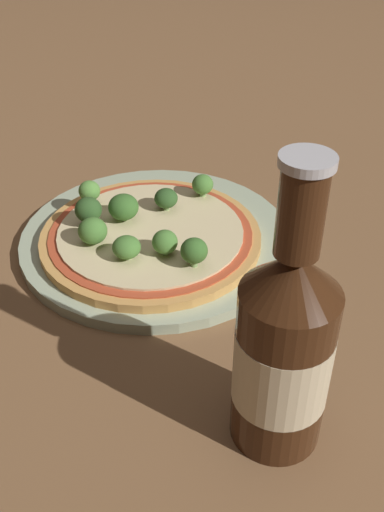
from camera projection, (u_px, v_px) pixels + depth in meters
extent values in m
plane|color=brown|center=(144.00, 238.00, 0.67)|extent=(3.00, 3.00, 0.00)
cylinder|color=#A3B293|center=(156.00, 238.00, 0.66)|extent=(0.30, 0.30, 0.01)
cylinder|color=tan|center=(153.00, 237.00, 0.64)|extent=(0.24, 0.24, 0.01)
cylinder|color=#B74728|center=(153.00, 232.00, 0.64)|extent=(0.22, 0.22, 0.00)
cylinder|color=beige|center=(153.00, 231.00, 0.64)|extent=(0.20, 0.20, 0.00)
cylinder|color=#7A9E5B|center=(90.00, 200.00, 0.68)|extent=(0.01, 0.01, 0.01)
ellipsoid|color=#568E3D|center=(89.00, 191.00, 0.67)|extent=(0.02, 0.02, 0.02)
cylinder|color=#7A9E5B|center=(203.00, 192.00, 0.69)|extent=(0.01, 0.01, 0.01)
ellipsoid|color=#477A33|center=(203.00, 184.00, 0.69)|extent=(0.02, 0.02, 0.02)
cylinder|color=#7A9E5B|center=(127.00, 255.00, 0.59)|extent=(0.01, 0.01, 0.01)
ellipsoid|color=#477A33|center=(127.00, 247.00, 0.59)|extent=(0.03, 0.03, 0.02)
cylinder|color=#7A9E5B|center=(90.00, 220.00, 0.64)|extent=(0.01, 0.01, 0.01)
ellipsoid|color=#2D5123|center=(88.00, 210.00, 0.63)|extent=(0.03, 0.03, 0.03)
cylinder|color=#7A9E5B|center=(166.00, 206.00, 0.67)|extent=(0.01, 0.01, 0.01)
ellipsoid|color=#2D5123|center=(166.00, 198.00, 0.66)|extent=(0.03, 0.03, 0.02)
cylinder|color=#7A9E5B|center=(124.00, 216.00, 0.65)|extent=(0.01, 0.01, 0.01)
ellipsoid|color=#386628|center=(123.00, 207.00, 0.64)|extent=(0.03, 0.03, 0.03)
cylinder|color=#7A9E5B|center=(194.00, 261.00, 0.58)|extent=(0.01, 0.01, 0.01)
ellipsoid|color=#386628|center=(194.00, 251.00, 0.58)|extent=(0.03, 0.03, 0.03)
cylinder|color=#7A9E5B|center=(161.00, 252.00, 0.60)|extent=(0.01, 0.01, 0.01)
ellipsoid|color=#477A33|center=(160.00, 243.00, 0.59)|extent=(0.03, 0.03, 0.02)
cylinder|color=#7A9E5B|center=(94.00, 240.00, 0.62)|extent=(0.01, 0.01, 0.01)
ellipsoid|color=#477A33|center=(93.00, 231.00, 0.61)|extent=(0.03, 0.03, 0.03)
cylinder|color=#381E0F|center=(281.00, 367.00, 0.42)|extent=(0.07, 0.07, 0.14)
cylinder|color=#C6B793|center=(282.00, 365.00, 0.42)|extent=(0.07, 0.07, 0.06)
cone|color=#381E0F|center=(293.00, 274.00, 0.37)|extent=(0.07, 0.07, 0.03)
cylinder|color=#381E0F|center=(301.00, 212.00, 0.35)|extent=(0.03, 0.03, 0.06)
cylinder|color=#B2B2B7|center=(308.00, 161.00, 0.33)|extent=(0.03, 0.03, 0.01)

